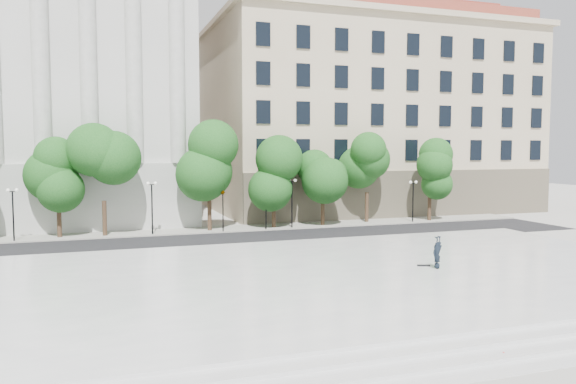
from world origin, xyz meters
The scene contains 13 objects.
ground centered at (0.00, 0.00, 0.00)m, with size 160.00×160.00×0.00m, color #B5B2AB.
plaza centered at (0.00, 3.00, 0.23)m, with size 44.00×22.00×0.45m, color white.
street centered at (0.00, 18.00, 0.01)m, with size 60.00×8.00×0.02m, color black.
far_sidewalk centered at (0.00, 24.00, 0.06)m, with size 60.00×4.00×0.12m, color #9F9C93.
building_west centered at (-17.00, 38.57, 12.89)m, with size 31.50×27.65×25.60m.
building_east centered at (20.00, 38.91, 11.14)m, with size 36.00×26.15×23.00m.
traffic_light_west centered at (-0.73, 22.30, 3.74)m, with size 0.78×1.89×4.25m.
traffic_light_east centered at (3.16, 22.30, 3.68)m, with size 1.00×1.71×4.19m.
person_lying centered at (7.21, 1.94, 0.70)m, with size 0.67×0.44×1.83m, color black.
skateboard centered at (6.85, 2.73, 0.49)m, with size 0.73×0.19×0.08m, color black.
plaza_steps centered at (0.00, -8.90, 0.12)m, with size 44.00×3.00×0.30m.
street_trees centered at (-1.63, 23.40, 5.29)m, with size 45.91×4.83×8.15m.
lamp_posts centered at (-0.02, 22.60, 3.00)m, with size 36.31×0.28×4.54m.
Camera 1 is at (-10.99, -25.09, 7.23)m, focal length 35.00 mm.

